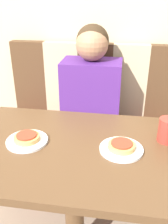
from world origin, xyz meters
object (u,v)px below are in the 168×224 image
object	(u,v)px
plate_left	(27,141)
pizza_right	(122,145)
pizza_left	(27,137)
drinking_cup	(167,130)
person	(92,82)
plate_right	(121,149)

from	to	relation	value
plate_left	pizza_right	xyz separation A→B (m)	(0.43, 0.00, 0.02)
pizza_left	drinking_cup	size ratio (longest dim) A/B	1.06
person	pizza_right	bearing A→B (deg)	-71.42
plate_right	pizza_left	size ratio (longest dim) A/B	1.61
plate_right	pizza_right	world-z (taller)	pizza_right
plate_right	plate_left	bearing A→B (deg)	180.00
plate_left	plate_right	size ratio (longest dim) A/B	1.00
pizza_left	drinking_cup	bearing A→B (deg)	9.78
person	pizza_right	world-z (taller)	person
plate_left	person	bearing A→B (deg)	71.42
plate_right	drinking_cup	world-z (taller)	drinking_cup
drinking_cup	pizza_right	bearing A→B (deg)	-151.75
plate_left	pizza_right	world-z (taller)	pizza_right
plate_right	person	bearing A→B (deg)	108.58
person	pizza_left	bearing A→B (deg)	-108.58
plate_right	pizza_left	xyz separation A→B (m)	(-0.43, 0.00, 0.02)
person	plate_right	bearing A→B (deg)	-71.42
plate_left	pizza_left	size ratio (longest dim) A/B	1.61
plate_left	pizza_right	size ratio (longest dim) A/B	1.61
person	plate_right	xyz separation A→B (m)	(0.22, -0.65, -0.08)
drinking_cup	plate_left	bearing A→B (deg)	-170.22
plate_right	drinking_cup	bearing A→B (deg)	28.25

